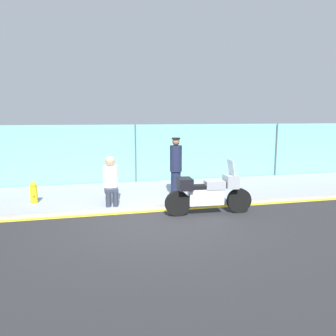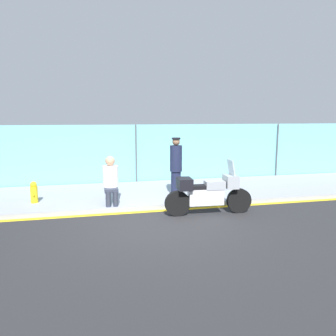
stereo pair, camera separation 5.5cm
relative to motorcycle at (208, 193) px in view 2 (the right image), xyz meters
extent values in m
plane|color=#262628|center=(-1.36, -0.52, -0.59)|extent=(120.00, 120.00, 0.00)
cube|color=#8E93A3|center=(-1.36, 2.40, -0.51)|extent=(43.49, 3.43, 0.14)
cube|color=gold|center=(-1.36, 0.60, -0.58)|extent=(43.49, 0.18, 0.01)
cube|color=#6BB2B7|center=(-1.36, 4.21, 0.56)|extent=(41.31, 0.08, 2.28)
cylinder|color=#4C4C51|center=(-1.36, 4.11, 0.56)|extent=(0.05, 0.05, 2.28)
cylinder|color=#4C4C51|center=(4.49, 4.11, 0.56)|extent=(0.05, 0.05, 2.28)
cylinder|color=black|center=(0.87, -0.05, -0.25)|extent=(0.67, 0.18, 0.67)
cylinder|color=black|center=(-0.82, 0.05, -0.25)|extent=(0.67, 0.18, 0.67)
cube|color=silver|center=(-0.06, 0.00, -0.10)|extent=(0.95, 0.33, 0.43)
cube|color=#999EA3|center=(0.18, -0.01, 0.21)|extent=(0.54, 0.34, 0.22)
cube|color=black|center=(-0.16, 0.01, 0.17)|extent=(0.61, 0.31, 0.10)
cube|color=#999EA3|center=(0.62, -0.03, 0.29)|extent=(0.35, 0.49, 0.34)
cube|color=silver|center=(0.62, -0.03, 0.67)|extent=(0.13, 0.43, 0.42)
cube|color=black|center=(-0.64, 0.03, 0.27)|extent=(0.39, 0.52, 0.30)
cylinder|color=#191E38|center=(-0.48, 1.53, -0.05)|extent=(0.30, 0.30, 0.79)
cylinder|color=#191E38|center=(-0.48, 1.53, 0.74)|extent=(0.37, 0.37, 0.79)
sphere|color=brown|center=(-0.48, 1.53, 1.24)|extent=(0.23, 0.23, 0.23)
cylinder|color=black|center=(-0.48, 1.53, 1.34)|extent=(0.26, 0.26, 0.05)
cylinder|color=#2D3342|center=(-2.57, 0.80, -0.23)|extent=(0.14, 0.14, 0.42)
cylinder|color=#2D3342|center=(-2.38, 0.80, -0.23)|extent=(0.14, 0.14, 0.42)
cube|color=#2D3342|center=(-2.47, 1.01, -0.02)|extent=(0.37, 0.42, 0.10)
cylinder|color=white|center=(-2.47, 1.22, 0.33)|extent=(0.43, 0.43, 0.60)
sphere|color=tan|center=(-2.47, 1.22, 0.76)|extent=(0.27, 0.27, 0.27)
cylinder|color=gold|center=(-4.61, 1.72, -0.20)|extent=(0.20, 0.20, 0.47)
sphere|color=gold|center=(-4.61, 1.72, 0.09)|extent=(0.18, 0.18, 0.18)
cylinder|color=gold|center=(-4.61, 1.61, -0.18)|extent=(0.07, 0.08, 0.07)
camera|label=1|loc=(-2.98, -7.98, 2.00)|focal=35.00mm
camera|label=2|loc=(-2.93, -7.99, 2.00)|focal=35.00mm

